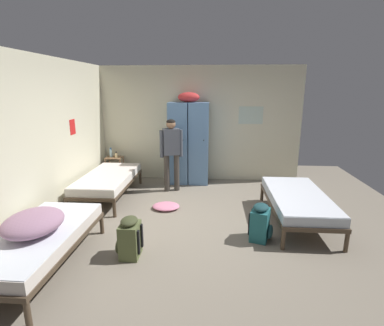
{
  "coord_description": "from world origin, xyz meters",
  "views": [
    {
      "loc": [
        0.35,
        -4.48,
        2.16
      ],
      "look_at": [
        0.0,
        0.24,
        0.95
      ],
      "focal_mm": 27.58,
      "sensor_mm": 36.0,
      "label": 1
    }
  ],
  "objects": [
    {
      "name": "bed_left_front",
      "position": [
        -1.74,
        -1.41,
        0.38
      ],
      "size": [
        0.9,
        1.9,
        0.49
      ],
      "color": "#473828",
      "rests_on": "ground_plane"
    },
    {
      "name": "locker_bank",
      "position": [
        -0.21,
        2.15,
        0.97
      ],
      "size": [
        0.9,
        0.55,
        2.07
      ],
      "color": "#5B84B2",
      "rests_on": "ground_plane"
    },
    {
      "name": "bedding_heap",
      "position": [
        -1.76,
        -1.43,
        0.62
      ],
      "size": [
        0.65,
        0.77,
        0.26
      ],
      "color": "gray",
      "rests_on": "bed_left_front"
    },
    {
      "name": "person_traveler",
      "position": [
        -0.53,
        1.52,
        0.93
      ],
      "size": [
        0.47,
        0.29,
        1.54
      ],
      "color": "#3D3833",
      "rests_on": "ground_plane"
    },
    {
      "name": "backpack_teal",
      "position": [
        1.05,
        -0.5,
        0.26
      ],
      "size": [
        0.39,
        0.38,
        0.55
      ],
      "color": "#23666B",
      "rests_on": "ground_plane"
    },
    {
      "name": "ground_plane",
      "position": [
        0.0,
        0.0,
        0.0
      ],
      "size": [
        7.76,
        7.76,
        0.0
      ],
      "primitive_type": "plane",
      "color": "gray"
    },
    {
      "name": "shelf_unit",
      "position": [
        -1.99,
        2.17,
        0.35
      ],
      "size": [
        0.38,
        0.3,
        0.57
      ],
      "color": "#99704C",
      "rests_on": "ground_plane"
    },
    {
      "name": "lotion_bottle",
      "position": [
        -1.92,
        2.13,
        0.63
      ],
      "size": [
        0.06,
        0.06,
        0.14
      ],
      "color": "beige",
      "rests_on": "shelf_unit"
    },
    {
      "name": "room_backdrop",
      "position": [
        -1.18,
        1.21,
        1.33
      ],
      "size": [
        4.71,
        4.91,
        2.66
      ],
      "color": "beige",
      "rests_on": "ground_plane"
    },
    {
      "name": "bed_left_rear",
      "position": [
        -1.74,
        1.02,
        0.38
      ],
      "size": [
        0.9,
        1.9,
        0.49
      ],
      "color": "#473828",
      "rests_on": "ground_plane"
    },
    {
      "name": "backpack_olive",
      "position": [
        -0.72,
        -1.07,
        0.26
      ],
      "size": [
        0.34,
        0.32,
        0.55
      ],
      "color": "#566038",
      "rests_on": "ground_plane"
    },
    {
      "name": "clothes_pile_pink",
      "position": [
        -0.5,
        0.53,
        0.04
      ],
      "size": [
        0.5,
        0.43,
        0.09
      ],
      "color": "pink",
      "rests_on": "ground_plane"
    },
    {
      "name": "water_bottle",
      "position": [
        -2.07,
        2.19,
        0.67
      ],
      "size": [
        0.06,
        0.06,
        0.22
      ],
      "color": "#B2DBEA",
      "rests_on": "shelf_unit"
    },
    {
      "name": "bed_right",
      "position": [
        1.74,
        0.16,
        0.38
      ],
      "size": [
        0.9,
        1.9,
        0.49
      ],
      "color": "#473828",
      "rests_on": "ground_plane"
    }
  ]
}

